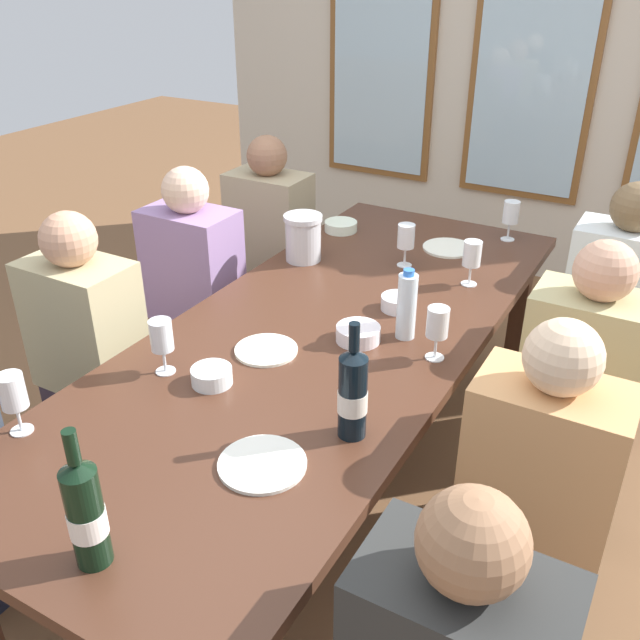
{
  "coord_description": "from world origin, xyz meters",
  "views": [
    {
      "loc": [
        0.98,
        -1.75,
        1.87
      ],
      "look_at": [
        0.0,
        -0.02,
        0.79
      ],
      "focal_mm": 38.82,
      "sensor_mm": 36.0,
      "label": 1
    }
  ],
  "objects_px": {
    "dining_table": "(323,348)",
    "seated_person_5": "(610,323)",
    "metal_pitcher": "(303,237)",
    "seated_person_4": "(271,254)",
    "seated_person_3": "(533,513)",
    "white_plate_2": "(448,248)",
    "wine_bottle_1": "(353,393)",
    "wine_glass_1": "(438,324)",
    "wine_glass_2": "(13,394)",
    "wine_glass_5": "(406,238)",
    "white_plate_1": "(262,464)",
    "water_bottle": "(407,306)",
    "tasting_bowl_3": "(212,376)",
    "wine_glass_4": "(161,337)",
    "seated_person_1": "(577,405)",
    "white_plate_0": "(266,350)",
    "wine_bottle_0": "(86,513)",
    "tasting_bowl_1": "(341,226)",
    "wine_glass_0": "(472,256)",
    "tasting_bowl_0": "(359,333)",
    "seated_person_0": "(196,300)",
    "tasting_bowl_2": "(398,303)",
    "seated_person_2": "(92,365)",
    "wine_glass_3": "(511,213)"
  },
  "relations": [
    {
      "from": "wine_glass_3",
      "to": "tasting_bowl_1",
      "type": "bearing_deg",
      "value": -158.94
    },
    {
      "from": "white_plate_2",
      "to": "wine_bottle_0",
      "type": "xyz_separation_m",
      "value": [
        -0.05,
        -1.97,
        0.13
      ]
    },
    {
      "from": "seated_person_5",
      "to": "water_bottle",
      "type": "bearing_deg",
      "value": -122.17
    },
    {
      "from": "seated_person_2",
      "to": "metal_pitcher",
      "type": "bearing_deg",
      "value": 61.07
    },
    {
      "from": "wine_glass_5",
      "to": "seated_person_2",
      "type": "bearing_deg",
      "value": -131.26
    },
    {
      "from": "wine_bottle_1",
      "to": "tasting_bowl_3",
      "type": "height_order",
      "value": "wine_bottle_1"
    },
    {
      "from": "white_plate_2",
      "to": "wine_glass_1",
      "type": "relative_size",
      "value": 1.24
    },
    {
      "from": "water_bottle",
      "to": "seated_person_0",
      "type": "bearing_deg",
      "value": 169.24
    },
    {
      "from": "tasting_bowl_3",
      "to": "seated_person_4",
      "type": "distance_m",
      "value": 1.5
    },
    {
      "from": "tasting_bowl_1",
      "to": "water_bottle",
      "type": "bearing_deg",
      "value": -49.63
    },
    {
      "from": "tasting_bowl_0",
      "to": "seated_person_3",
      "type": "relative_size",
      "value": 0.13
    },
    {
      "from": "tasting_bowl_3",
      "to": "metal_pitcher",
      "type": "bearing_deg",
      "value": 104.28
    },
    {
      "from": "dining_table",
      "to": "seated_person_0",
      "type": "distance_m",
      "value": 0.86
    },
    {
      "from": "white_plate_1",
      "to": "water_bottle",
      "type": "bearing_deg",
      "value": 86.28
    },
    {
      "from": "wine_glass_1",
      "to": "wine_glass_5",
      "type": "xyz_separation_m",
      "value": [
        -0.36,
        0.61,
        -0.0
      ]
    },
    {
      "from": "wine_glass_0",
      "to": "wine_glass_1",
      "type": "distance_m",
      "value": 0.57
    },
    {
      "from": "wine_glass_4",
      "to": "seated_person_2",
      "type": "bearing_deg",
      "value": 163.63
    },
    {
      "from": "wine_bottle_0",
      "to": "tasting_bowl_2",
      "type": "relative_size",
      "value": 2.83
    },
    {
      "from": "tasting_bowl_2",
      "to": "wine_glass_4",
      "type": "height_order",
      "value": "wine_glass_4"
    },
    {
      "from": "tasting_bowl_0",
      "to": "seated_person_2",
      "type": "bearing_deg",
      "value": -161.6
    },
    {
      "from": "seated_person_1",
      "to": "seated_person_2",
      "type": "relative_size",
      "value": 1.0
    },
    {
      "from": "wine_glass_3",
      "to": "seated_person_3",
      "type": "xyz_separation_m",
      "value": [
        0.49,
        -1.37,
        -0.34
      ]
    },
    {
      "from": "seated_person_3",
      "to": "tasting_bowl_0",
      "type": "bearing_deg",
      "value": 158.16
    },
    {
      "from": "wine_glass_0",
      "to": "wine_glass_1",
      "type": "xyz_separation_m",
      "value": [
        0.08,
        -0.57,
        0.0
      ]
    },
    {
      "from": "tasting_bowl_2",
      "to": "seated_person_0",
      "type": "relative_size",
      "value": 0.11
    },
    {
      "from": "wine_bottle_1",
      "to": "seated_person_1",
      "type": "height_order",
      "value": "seated_person_1"
    },
    {
      "from": "white_plate_2",
      "to": "seated_person_5",
      "type": "xyz_separation_m",
      "value": [
        0.68,
        0.08,
        -0.22
      ]
    },
    {
      "from": "wine_glass_1",
      "to": "seated_person_0",
      "type": "xyz_separation_m",
      "value": [
        -1.18,
        0.28,
        -0.34
      ]
    },
    {
      "from": "dining_table",
      "to": "white_plate_1",
      "type": "bearing_deg",
      "value": -73.11
    },
    {
      "from": "wine_bottle_0",
      "to": "wine_glass_4",
      "type": "height_order",
      "value": "wine_bottle_0"
    },
    {
      "from": "wine_bottle_1",
      "to": "wine_glass_1",
      "type": "relative_size",
      "value": 1.9
    },
    {
      "from": "wine_glass_1",
      "to": "tasting_bowl_1",
      "type": "bearing_deg",
      "value": 132.98
    },
    {
      "from": "wine_glass_3",
      "to": "dining_table",
      "type": "bearing_deg",
      "value": -105.32
    },
    {
      "from": "white_plate_0",
      "to": "tasting_bowl_2",
      "type": "bearing_deg",
      "value": 62.71
    },
    {
      "from": "wine_glass_1",
      "to": "wine_glass_2",
      "type": "height_order",
      "value": "same"
    },
    {
      "from": "wine_glass_4",
      "to": "seated_person_1",
      "type": "bearing_deg",
      "value": 34.94
    },
    {
      "from": "seated_person_3",
      "to": "seated_person_5",
      "type": "relative_size",
      "value": 1.0
    },
    {
      "from": "seated_person_0",
      "to": "wine_glass_0",
      "type": "bearing_deg",
      "value": 14.68
    },
    {
      "from": "dining_table",
      "to": "seated_person_5",
      "type": "height_order",
      "value": "seated_person_5"
    },
    {
      "from": "white_plate_1",
      "to": "wine_glass_2",
      "type": "bearing_deg",
      "value": -162.58
    },
    {
      "from": "white_plate_1",
      "to": "seated_person_3",
      "type": "relative_size",
      "value": 0.2
    },
    {
      "from": "wine_glass_3",
      "to": "seated_person_5",
      "type": "relative_size",
      "value": 0.16
    },
    {
      "from": "wine_glass_0",
      "to": "seated_person_5",
      "type": "bearing_deg",
      "value": 37.52
    },
    {
      "from": "white_plate_0",
      "to": "seated_person_5",
      "type": "relative_size",
      "value": 0.18
    },
    {
      "from": "metal_pitcher",
      "to": "seated_person_4",
      "type": "height_order",
      "value": "seated_person_4"
    },
    {
      "from": "white_plate_0",
      "to": "wine_bottle_0",
      "type": "bearing_deg",
      "value": -79.99
    },
    {
      "from": "tasting_bowl_1",
      "to": "wine_glass_5",
      "type": "relative_size",
      "value": 0.84
    },
    {
      "from": "tasting_bowl_0",
      "to": "tasting_bowl_1",
      "type": "xyz_separation_m",
      "value": [
        -0.51,
        0.84,
        -0.0
      ]
    },
    {
      "from": "dining_table",
      "to": "tasting_bowl_2",
      "type": "bearing_deg",
      "value": 60.23
    },
    {
      "from": "tasting_bowl_1",
      "to": "seated_person_2",
      "type": "distance_m",
      "value": 1.24
    }
  ]
}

